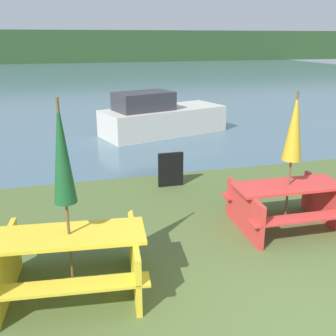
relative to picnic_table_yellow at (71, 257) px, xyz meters
name	(u,v)px	position (x,y,z in m)	size (l,w,h in m)	color
water	(91,77)	(2.60, 29.03, -0.48)	(60.00, 50.00, 0.00)	slate
far_treeline	(76,47)	(2.60, 49.03, 1.52)	(80.00, 1.60, 4.00)	#284723
picnic_table_yellow	(71,257)	(0.00, 0.00, 0.00)	(2.01, 1.58, 0.80)	yellow
picnic_table_red	(287,201)	(3.61, 0.88, -0.02)	(1.87, 1.44, 0.76)	red
umbrella_darkgreen	(62,154)	(0.00, 0.00, 1.35)	(0.27, 0.27, 2.48)	brown
umbrella_gold	(294,127)	(3.61, 0.88, 1.26)	(0.32, 0.32, 2.31)	brown
boat	(160,118)	(3.21, 8.09, 0.08)	(4.42, 2.73, 1.45)	beige
signboard	(171,169)	(2.23, 3.28, -0.10)	(0.55, 0.08, 0.75)	black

